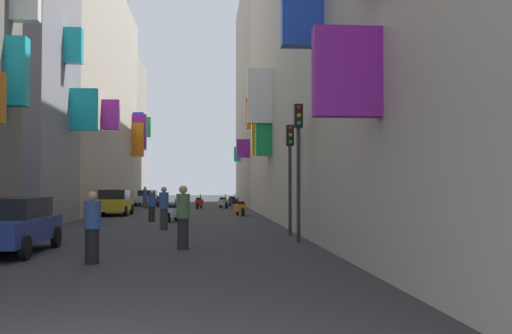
# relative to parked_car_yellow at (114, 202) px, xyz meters

# --- Properties ---
(ground_plane) EXTENTS (140.00, 140.00, 0.00)m
(ground_plane) POSITION_rel_parked_car_yellow_xyz_m (3.86, -0.02, -0.80)
(ground_plane) COLOR #2D2D30
(building_left_mid_c) EXTENTS (7.25, 25.54, 17.09)m
(building_left_mid_c) POSITION_rel_parked_car_yellow_xyz_m (-4.14, 8.53, 7.74)
(building_left_mid_c) COLOR #B2A899
(building_left_mid_c) RESTS_ON ground
(building_left_far) EXTENTS (6.90, 8.70, 14.56)m
(building_left_far) POSITION_rel_parked_car_yellow_xyz_m (-4.14, 25.63, 6.48)
(building_left_far) COLOR #9E9384
(building_left_far) RESTS_ON ground
(building_right_mid_a) EXTENTS (7.25, 23.57, 19.08)m
(building_right_mid_a) POSITION_rel_parked_car_yellow_xyz_m (11.85, -4.03, 8.74)
(building_right_mid_a) COLOR #B2A899
(building_right_mid_a) RESTS_ON ground
(building_right_mid_b) EXTENTS (7.00, 22.23, 20.59)m
(building_right_mid_b) POSITION_rel_parked_car_yellow_xyz_m (11.85, 18.86, 9.49)
(building_right_mid_b) COLOR #9E9384
(building_right_mid_b) RESTS_ON ground
(parked_car_yellow) EXTENTS (1.91, 4.47, 1.54)m
(parked_car_yellow) POSITION_rel_parked_car_yellow_xyz_m (0.00, 0.00, 0.00)
(parked_car_yellow) COLOR gold
(parked_car_yellow) RESTS_ON ground
(parked_car_blue) EXTENTS (1.88, 4.45, 1.47)m
(parked_car_blue) POSITION_rel_parked_car_yellow_xyz_m (0.31, -19.80, -0.03)
(parked_car_blue) COLOR navy
(parked_car_blue) RESTS_ON ground
(parked_car_silver) EXTENTS (1.91, 4.39, 1.36)m
(parked_car_silver) POSITION_rel_parked_car_yellow_xyz_m (0.31, 16.93, -0.08)
(parked_car_silver) COLOR #B7B7BC
(parked_car_silver) RESTS_ON ground
(scooter_black) EXTENTS (0.76, 1.86, 1.13)m
(scooter_black) POSITION_rel_parked_car_yellow_xyz_m (7.75, 13.22, -0.34)
(scooter_black) COLOR black
(scooter_black) RESTS_ON ground
(scooter_white) EXTENTS (0.69, 1.80, 1.13)m
(scooter_white) POSITION_rel_parked_car_yellow_xyz_m (3.85, -6.60, -0.34)
(scooter_white) COLOR silver
(scooter_white) RESTS_ON ground
(scooter_orange) EXTENTS (0.63, 1.93, 1.13)m
(scooter_orange) POSITION_rel_parked_car_yellow_xyz_m (7.52, -1.25, -0.34)
(scooter_orange) COLOR orange
(scooter_orange) RESTS_ON ground
(scooter_red) EXTENTS (0.64, 1.96, 1.13)m
(scooter_red) POSITION_rel_parked_car_yellow_xyz_m (4.99, 9.49, -0.34)
(scooter_red) COLOR red
(scooter_red) RESTS_ON ground
(scooter_blue) EXTENTS (0.61, 1.86, 1.13)m
(scooter_blue) POSITION_rel_parked_car_yellow_xyz_m (1.74, 12.82, -0.34)
(scooter_blue) COLOR #2D4CAD
(scooter_blue) RESTS_ON ground
(scooter_silver) EXTENTS (0.75, 1.92, 1.13)m
(scooter_silver) POSITION_rel_parked_car_yellow_xyz_m (6.86, 9.86, -0.34)
(scooter_silver) COLOR #ADADB2
(scooter_silver) RESTS_ON ground
(pedestrian_crossing) EXTENTS (0.42, 0.42, 1.69)m
(pedestrian_crossing) POSITION_rel_parked_car_yellow_xyz_m (0.73, 10.63, 0.05)
(pedestrian_crossing) COLOR #3D3D3D
(pedestrian_crossing) RESTS_ON ground
(pedestrian_near_left) EXTENTS (0.54, 0.54, 1.75)m
(pedestrian_near_left) POSITION_rel_parked_car_yellow_xyz_m (3.81, -12.03, 0.08)
(pedestrian_near_left) COLOR #333333
(pedestrian_near_left) RESTS_ON ground
(pedestrian_near_right) EXTENTS (0.51, 0.51, 1.80)m
(pedestrian_near_right) POSITION_rel_parked_car_yellow_xyz_m (4.85, -19.21, 0.10)
(pedestrian_near_right) COLOR #252525
(pedestrian_near_right) RESTS_ON ground
(pedestrian_mid_street) EXTENTS (0.54, 0.54, 1.67)m
(pedestrian_mid_street) POSITION_rel_parked_car_yellow_xyz_m (2.89, -22.12, 0.03)
(pedestrian_mid_street) COLOR black
(pedestrian_mid_street) RESTS_ON ground
(pedestrian_far_away) EXTENTS (0.54, 0.54, 1.54)m
(pedestrian_far_away) POSITION_rel_parked_car_yellow_xyz_m (2.81, -6.31, -0.04)
(pedestrian_far_away) COLOR black
(pedestrian_far_away) RESTS_ON ground
(traffic_light_near_corner) EXTENTS (0.26, 0.34, 3.97)m
(traffic_light_near_corner) POSITION_rel_parked_car_yellow_xyz_m (8.50, -15.09, 1.92)
(traffic_light_near_corner) COLOR #2D2D2D
(traffic_light_near_corner) RESTS_ON ground
(traffic_light_far_corner) EXTENTS (0.26, 0.34, 4.38)m
(traffic_light_far_corner) POSITION_rel_parked_car_yellow_xyz_m (8.42, -17.53, 2.18)
(traffic_light_far_corner) COLOR #2D2D2D
(traffic_light_far_corner) RESTS_ON ground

